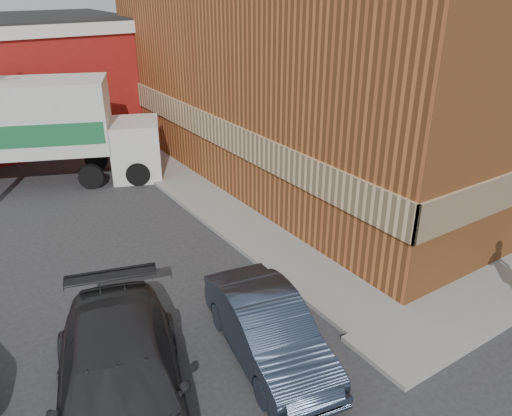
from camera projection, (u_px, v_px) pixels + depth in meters
ground at (357, 333)px, 11.17m from camera, size 90.00×90.00×0.00m
brick_building at (363, 46)px, 20.25m from camera, size 14.25×18.25×9.36m
sidewalk_west at (195, 193)px, 18.24m from camera, size 1.80×18.00×0.12m
sedan at (268, 330)px, 10.21m from camera, size 2.18×4.35×1.37m
suv_b at (121, 388)px, 8.59m from camera, size 3.79×6.00×1.62m
box_truck at (47, 125)px, 18.50m from camera, size 8.14×5.17×3.88m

